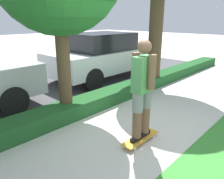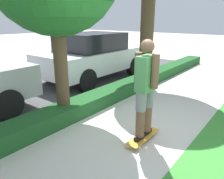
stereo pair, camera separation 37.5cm
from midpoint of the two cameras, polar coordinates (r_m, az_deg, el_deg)
ground_plane at (r=4.52m, az=4.29°, el=-11.16°), size 60.00×60.00×0.00m
street_asphalt at (r=7.51m, az=-23.25°, el=-0.49°), size 16.24×5.00×0.01m
hedge_row at (r=5.41m, az=-9.86°, el=-4.26°), size 16.24×0.60×0.35m
skateboard at (r=4.23m, az=5.54°, el=-12.27°), size 0.87×0.24×0.09m
skater_person at (r=3.83m, az=5.97°, el=0.44°), size 0.51×0.46×1.80m
parked_car_middle at (r=8.29m, az=-6.21°, el=8.84°), size 4.34×2.05×1.71m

